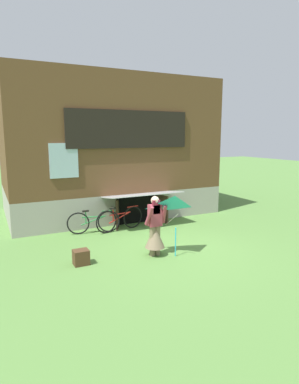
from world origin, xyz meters
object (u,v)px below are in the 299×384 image
Objects in this scene: kite at (175,213)px; wooden_crate at (81,257)px; person at (155,231)px; bicycle_red at (120,219)px; bicycle_green at (94,222)px.

wooden_crate is at bearing 158.90° from kite.
person is 4.29× the size of wooden_crate.
wooden_crate is (-1.92, -2.28, -0.21)m from bicycle_red.
person is 2.79m from bicycle_green.
bicycle_green is at bearing 109.01° from kite.
person is 1.04× the size of kite.
bicycle_red is 4.74× the size of wooden_crate.
kite is 2.55m from wooden_crate.
kite is 4.12× the size of wooden_crate.
kite is 0.92× the size of bicycle_green.
kite reaches higher than wooden_crate.
kite is at bearing -96.01° from bicycle_red.
kite reaches higher than bicycle_red.
wooden_crate is at bearing -140.44° from bicycle_red.
bicycle_red is 0.88m from bicycle_green.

